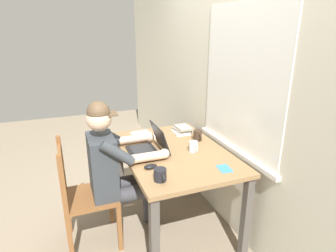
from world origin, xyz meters
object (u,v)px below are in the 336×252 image
Objects in this scene: wooden_chair at (83,196)px; landscape_photo_print at (224,169)px; desk at (174,161)px; computer_mouse at (151,166)px; coffee_mug_white at (194,147)px; seated_person at (116,166)px; coffee_mug_spare at (198,135)px; book_stack_main at (182,130)px; coffee_mug_dark at (160,175)px; laptop at (150,146)px.

wooden_chair is 1.15m from landscape_photo_print.
wooden_chair reaches higher than desk.
coffee_mug_white is at bearing 111.17° from computer_mouse.
wooden_chair is at bearing -109.38° from landscape_photo_print.
seated_person is at bearing 90.00° from wooden_chair.
coffee_mug_spare is (-0.38, 0.58, 0.03)m from computer_mouse.
wooden_chair is 7.93× the size of coffee_mug_spare.
coffee_mug_white is at bearing -34.35° from coffee_mug_spare.
computer_mouse is at bearing -68.83° from coffee_mug_white.
seated_person is 6.33× the size of book_stack_main.
book_stack_main is at bearing 147.29° from coffee_mug_dark.
coffee_mug_spare is at bearing 114.56° from desk.
laptop is 2.54× the size of landscape_photo_print.
wooden_chair reaches higher than landscape_photo_print.
coffee_mug_dark is (0.44, -0.28, 0.15)m from desk.
wooden_chair reaches higher than coffee_mug_dark.
seated_person is 0.36m from wooden_chair.
wooden_chair is 7.11× the size of landscape_photo_print.
seated_person reaches higher than desk.
laptop is 3.30× the size of computer_mouse.
coffee_mug_white is 0.56m from coffee_mug_dark.
landscape_photo_print is (0.50, 0.72, 0.08)m from seated_person.
coffee_mug_spare is at bearing 145.65° from coffee_mug_white.
computer_mouse is at bearing 58.56° from wooden_chair.
seated_person is 12.29× the size of computer_mouse.
desk is 0.80m from wooden_chair.
laptop is 0.30m from computer_mouse.
computer_mouse is 0.55m from landscape_photo_print.
seated_person is (-0.05, -0.49, 0.02)m from desk.
laptop is 0.37m from coffee_mug_white.
landscape_photo_print is (0.50, 1.00, 0.31)m from wooden_chair.
coffee_mug_spare reaches higher than computer_mouse.
wooden_chair is 0.78m from coffee_mug_dark.
desk is 10.86× the size of coffee_mug_white.
seated_person is 0.88m from landscape_photo_print.
coffee_mug_dark is 0.50m from landscape_photo_print.
seated_person is at bearing -96.00° from desk.
seated_person is 10.92× the size of coffee_mug_white.
seated_person reaches higher than laptop.
coffee_mug_dark reaches higher than computer_mouse.
seated_person is 0.55m from coffee_mug_dark.
landscape_photo_print is (0.01, 0.50, -0.04)m from coffee_mug_dark.
wooden_chair is 1.12m from coffee_mug_spare.
laptop is at bearing -131.66° from landscape_photo_print.
seated_person is 1.33× the size of wooden_chair.
coffee_mug_spare is at bearing 100.44° from laptop.
book_stack_main is at bearing -173.70° from landscape_photo_print.
coffee_mug_spare reaches higher than landscape_photo_print.
computer_mouse is (0.30, 0.49, 0.32)m from wooden_chair.
seated_person is at bearing -84.18° from coffee_mug_spare.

